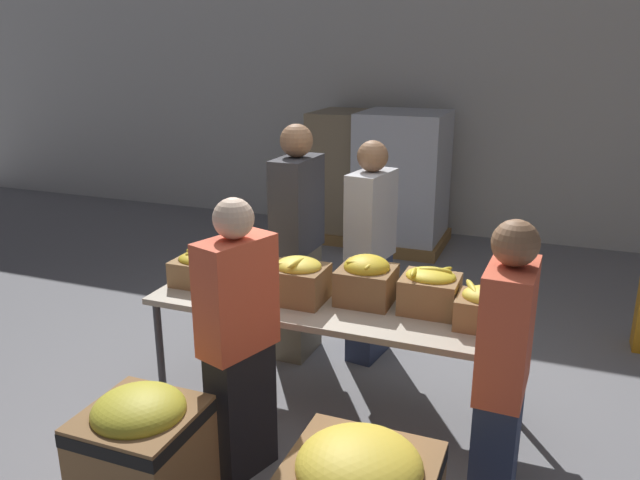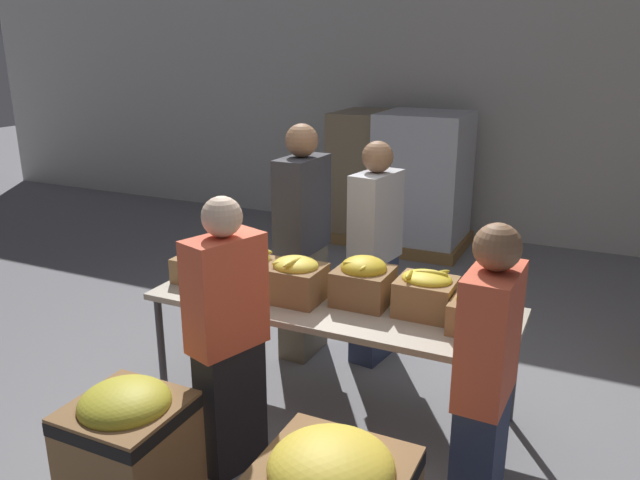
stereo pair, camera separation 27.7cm
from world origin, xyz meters
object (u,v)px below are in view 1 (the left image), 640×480
(banana_box_4, at_px, (430,290))
(sorting_table, at_px, (335,308))
(banana_box_2, at_px, (298,279))
(banana_box_1, at_px, (250,271))
(pallet_stack_0, at_px, (402,181))
(volunteer_0, at_px, (298,245))
(volunteer_3, at_px, (370,254))
(banana_box_3, at_px, (366,279))
(volunteer_2, at_px, (239,343))
(pallet_stack_1, at_px, (352,176))
(banana_box_5, at_px, (487,307))
(banana_box_0, at_px, (199,268))
(volunteer_1, at_px, (502,383))
(donation_bin_0, at_px, (143,452))

(banana_box_4, bearing_deg, sorting_table, -173.83)
(banana_box_4, bearing_deg, banana_box_2, -169.93)
(banana_box_1, xyz_separation_m, pallet_stack_0, (0.13, 3.61, -0.10))
(banana_box_4, distance_m, volunteer_0, 1.25)
(banana_box_4, relative_size, volunteer_3, 0.20)
(banana_box_3, xyz_separation_m, volunteer_2, (-0.45, -0.85, -0.13))
(volunteer_0, height_order, pallet_stack_1, volunteer_0)
(banana_box_5, bearing_deg, banana_box_1, 178.41)
(banana_box_3, relative_size, volunteer_3, 0.20)
(banana_box_0, bearing_deg, pallet_stack_1, 92.82)
(volunteer_0, height_order, volunteer_2, volunteer_0)
(banana_box_3, bearing_deg, banana_box_0, -173.95)
(volunteer_1, height_order, volunteer_3, volunteer_3)
(pallet_stack_0, bearing_deg, sorting_table, -82.69)
(banana_box_2, distance_m, volunteer_1, 1.45)
(volunteer_1, relative_size, pallet_stack_0, 0.99)
(banana_box_5, xyz_separation_m, volunteer_3, (-0.94, 0.84, -0.05))
(banana_box_0, distance_m, pallet_stack_1, 3.82)
(banana_box_3, bearing_deg, volunteer_1, -40.13)
(volunteer_3, bearing_deg, sorting_table, 8.93)
(banana_box_3, height_order, volunteer_3, volunteer_3)
(pallet_stack_0, bearing_deg, banana_box_2, -86.13)
(banana_box_0, height_order, pallet_stack_1, pallet_stack_1)
(banana_box_0, relative_size, banana_box_4, 1.00)
(banana_box_4, relative_size, banana_box_5, 1.00)
(banana_box_4, bearing_deg, volunteer_3, 129.27)
(donation_bin_0, bearing_deg, banana_box_5, 40.01)
(banana_box_5, bearing_deg, volunteer_1, -76.75)
(volunteer_0, distance_m, volunteer_2, 1.45)
(banana_box_5, xyz_separation_m, donation_bin_0, (-1.48, -1.24, -0.51))
(banana_box_2, xyz_separation_m, banana_box_5, (1.15, 0.03, -0.02))
(banana_box_5, relative_size, volunteer_0, 0.19)
(banana_box_1, height_order, volunteer_1, volunteer_1)
(banana_box_0, xyz_separation_m, banana_box_4, (1.54, 0.12, 0.02))
(sorting_table, xyz_separation_m, banana_box_4, (0.59, 0.06, 0.19))
(volunteer_3, bearing_deg, pallet_stack_1, -150.67)
(pallet_stack_1, bearing_deg, banana_box_5, -61.40)
(banana_box_3, distance_m, pallet_stack_1, 3.93)
(volunteer_3, bearing_deg, banana_box_3, 23.42)
(banana_box_0, relative_size, pallet_stack_0, 0.21)
(banana_box_3, xyz_separation_m, volunteer_1, (0.90, -0.76, -0.13))
(sorting_table, distance_m, volunteer_0, 0.84)
(banana_box_2, relative_size, pallet_stack_1, 0.22)
(banana_box_2, xyz_separation_m, pallet_stack_0, (-0.25, 3.69, -0.12))
(sorting_table, bearing_deg, banana_box_4, 6.17)
(volunteer_3, bearing_deg, banana_box_2, -4.95)
(banana_box_0, xyz_separation_m, pallet_stack_1, (-0.19, 3.82, -0.11))
(volunteer_1, distance_m, volunteer_2, 1.36)
(donation_bin_0, xyz_separation_m, pallet_stack_0, (0.08, 4.90, 0.41))
(banana_box_2, bearing_deg, volunteer_2, -93.80)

